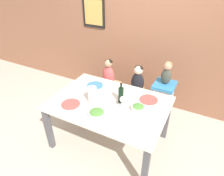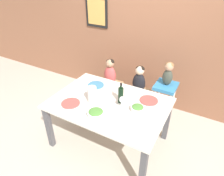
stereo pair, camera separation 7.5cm
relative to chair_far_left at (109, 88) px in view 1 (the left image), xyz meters
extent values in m
plane|color=#BCB2A3|center=(0.45, -0.81, -0.38)|extent=(14.00, 14.00, 0.00)
cube|color=#8E5B42|center=(0.45, 0.51, 0.97)|extent=(10.00, 0.06, 2.70)
cube|color=black|center=(-0.54, 0.47, 1.18)|extent=(0.44, 0.02, 0.52)
cube|color=gold|center=(-0.54, 0.46, 1.18)|extent=(0.36, 0.00, 0.43)
cube|color=silver|center=(0.45, -0.81, 0.33)|extent=(1.53, 1.07, 0.03)
cube|color=#4C4C51|center=(-0.26, -1.29, -0.03)|extent=(0.07, 0.07, 0.69)
cube|color=#4C4C51|center=(1.15, -1.29, -0.03)|extent=(0.07, 0.07, 0.69)
cube|color=#4C4C51|center=(-0.26, -0.34, -0.03)|extent=(0.07, 0.07, 0.69)
cube|color=#4C4C51|center=(1.15, -0.34, -0.03)|extent=(0.07, 0.07, 0.69)
cylinder|color=silver|center=(-0.14, -0.14, -0.18)|extent=(0.04, 0.04, 0.40)
cylinder|color=silver|center=(0.14, -0.14, -0.18)|extent=(0.04, 0.04, 0.40)
cylinder|color=silver|center=(-0.14, 0.14, -0.18)|extent=(0.04, 0.04, 0.40)
cylinder|color=silver|center=(0.14, 0.14, -0.18)|extent=(0.04, 0.04, 0.40)
cube|color=tan|center=(0.00, 0.00, 0.05)|extent=(0.38, 0.42, 0.05)
cylinder|color=silver|center=(0.40, -0.14, -0.18)|extent=(0.04, 0.04, 0.40)
cylinder|color=silver|center=(0.69, -0.14, -0.18)|extent=(0.04, 0.04, 0.40)
cylinder|color=silver|center=(0.40, 0.14, -0.18)|extent=(0.04, 0.04, 0.40)
cylinder|color=silver|center=(0.69, 0.14, -0.18)|extent=(0.04, 0.04, 0.40)
cube|color=tan|center=(0.54, 0.00, 0.05)|extent=(0.38, 0.42, 0.05)
cylinder|color=silver|center=(0.87, -0.12, -0.04)|extent=(0.04, 0.04, 0.68)
cylinder|color=silver|center=(1.11, -0.12, -0.04)|extent=(0.04, 0.04, 0.68)
cylinder|color=silver|center=(0.87, 0.12, -0.04)|extent=(0.04, 0.04, 0.68)
cylinder|color=silver|center=(1.11, 0.12, -0.04)|extent=(0.04, 0.04, 0.68)
cube|color=teal|center=(0.99, 0.00, 0.33)|extent=(0.32, 0.36, 0.05)
ellipsoid|color=#C64C4C|center=(0.00, 0.00, 0.25)|extent=(0.22, 0.15, 0.36)
sphere|color=tan|center=(0.00, 0.00, 0.49)|extent=(0.14, 0.14, 0.14)
ellipsoid|color=black|center=(0.00, 0.01, 0.51)|extent=(0.14, 0.14, 0.10)
ellipsoid|color=black|center=(0.54, 0.00, 0.25)|extent=(0.22, 0.15, 0.36)
sphere|color=beige|center=(0.54, 0.00, 0.49)|extent=(0.14, 0.14, 0.14)
ellipsoid|color=black|center=(0.54, 0.01, 0.51)|extent=(0.14, 0.14, 0.10)
ellipsoid|color=#3D4238|center=(0.99, 0.00, 0.48)|extent=(0.15, 0.11, 0.26)
sphere|color=tan|center=(0.99, 0.00, 0.66)|extent=(0.13, 0.13, 0.13)
ellipsoid|color=olive|center=(0.99, 0.01, 0.68)|extent=(0.13, 0.12, 0.09)
cylinder|color=black|center=(0.58, -0.73, 0.46)|extent=(0.07, 0.07, 0.21)
cylinder|color=black|center=(0.58, -0.73, 0.60)|extent=(0.03, 0.03, 0.07)
cylinder|color=black|center=(0.58, -0.73, 0.62)|extent=(0.03, 0.03, 0.02)
cylinder|color=white|center=(0.25, -0.92, 0.47)|extent=(0.12, 0.12, 0.23)
cylinder|color=white|center=(0.65, -0.83, 0.35)|extent=(0.06, 0.06, 0.00)
cylinder|color=white|center=(0.65, -0.83, 0.39)|extent=(0.01, 0.01, 0.07)
ellipsoid|color=white|center=(0.65, -0.83, 0.47)|extent=(0.07, 0.07, 0.09)
cylinder|color=white|center=(0.44, -1.13, 0.38)|extent=(0.21, 0.21, 0.06)
ellipsoid|color=#4C8438|center=(0.44, -1.13, 0.41)|extent=(0.18, 0.18, 0.04)
cylinder|color=white|center=(0.85, -0.80, 0.38)|extent=(0.17, 0.17, 0.06)
ellipsoid|color=#4C8438|center=(0.85, -0.80, 0.41)|extent=(0.15, 0.15, 0.04)
cylinder|color=#D14C47|center=(0.02, -1.09, 0.36)|extent=(0.25, 0.25, 0.01)
cylinder|color=teal|center=(0.06, -0.53, 0.36)|extent=(0.25, 0.25, 0.01)
cylinder|color=#D14C47|center=(0.90, -0.52, 0.36)|extent=(0.25, 0.25, 0.01)
cylinder|color=silver|center=(0.88, -1.09, 0.36)|extent=(0.25, 0.25, 0.01)
camera|label=1|loc=(1.47, -2.72, 1.92)|focal=32.00mm
camera|label=2|loc=(1.54, -2.68, 1.92)|focal=32.00mm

